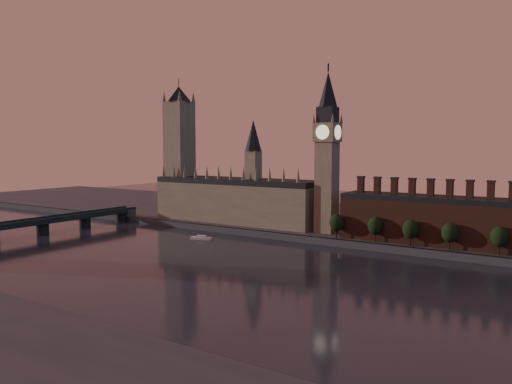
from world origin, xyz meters
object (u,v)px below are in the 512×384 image
(big_ben, at_px, (327,150))
(victoria_tower, at_px, (179,147))
(river_boat, at_px, (201,238))
(westminster_bridge, at_px, (15,228))

(big_ben, bearing_deg, victoria_tower, 177.80)
(victoria_tower, distance_m, big_ben, 130.12)
(big_ben, bearing_deg, river_boat, -143.53)
(victoria_tower, height_order, big_ben, victoria_tower)
(victoria_tower, bearing_deg, river_boat, -38.89)
(river_boat, bearing_deg, victoria_tower, 120.66)
(victoria_tower, xyz_separation_m, westminster_bridge, (-35.00, -117.70, -51.65))
(big_ben, distance_m, westminster_bridge, 205.83)
(big_ben, height_order, westminster_bridge, big_ben)
(westminster_bridge, bearing_deg, river_boat, 32.90)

